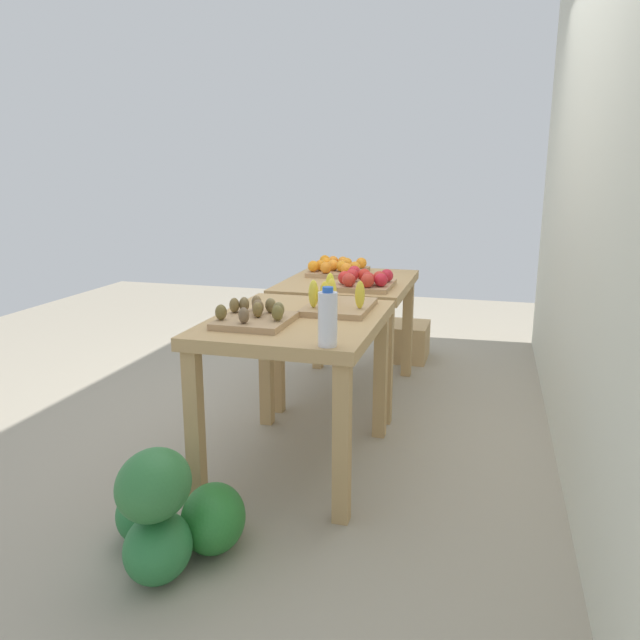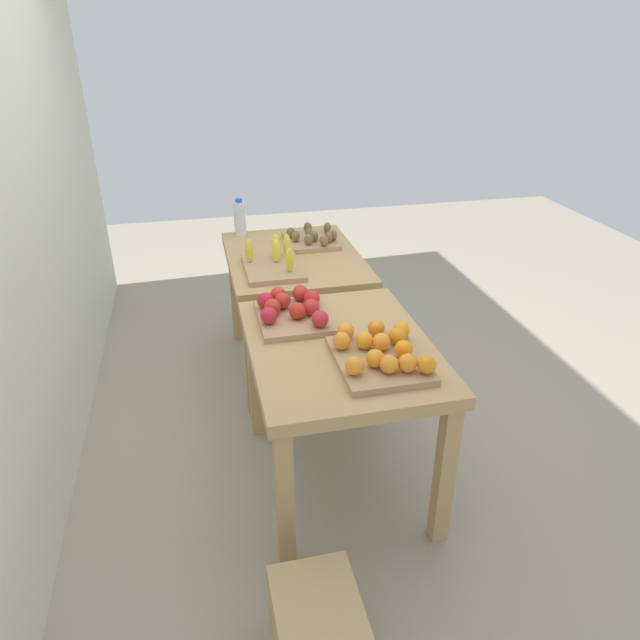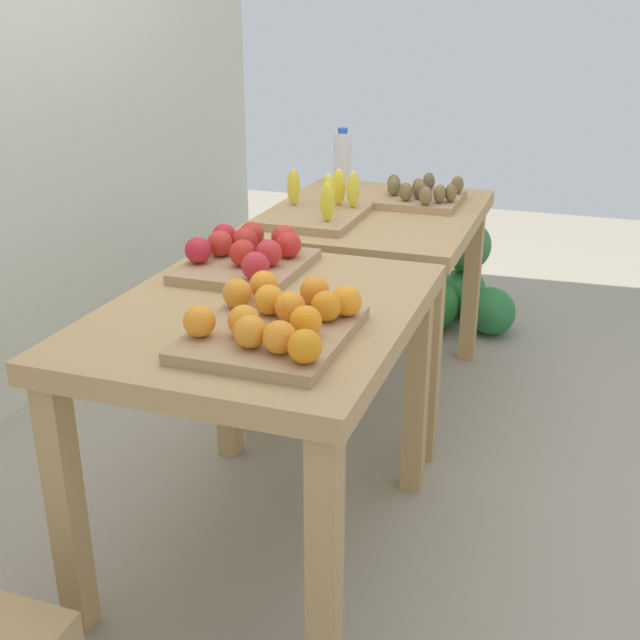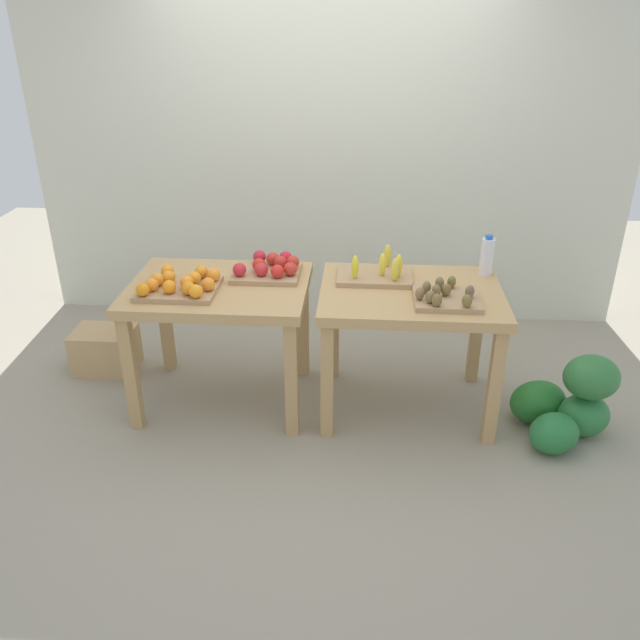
# 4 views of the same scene
# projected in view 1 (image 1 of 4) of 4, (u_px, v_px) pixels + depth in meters

# --- Properties ---
(ground_plane) EXTENTS (8.00, 8.00, 0.00)m
(ground_plane) POSITION_uv_depth(u_px,v_px,m) (326.00, 422.00, 3.71)
(ground_plane) COLOR gray
(back_wall) EXTENTS (4.40, 0.12, 3.00)m
(back_wall) POSITION_uv_depth(u_px,v_px,m) (594.00, 166.00, 3.01)
(back_wall) COLOR beige
(back_wall) RESTS_ON ground_plane
(display_table_left) EXTENTS (1.04, 0.80, 0.78)m
(display_table_left) POSITION_uv_depth(u_px,v_px,m) (348.00, 297.00, 4.08)
(display_table_left) COLOR tan
(display_table_left) RESTS_ON ground_plane
(display_table_right) EXTENTS (1.04, 0.80, 0.78)m
(display_table_right) POSITION_uv_depth(u_px,v_px,m) (297.00, 340.00, 3.03)
(display_table_right) COLOR tan
(display_table_right) RESTS_ON ground_plane
(orange_bin) EXTENTS (0.46, 0.38, 0.11)m
(orange_bin) POSITION_uv_depth(u_px,v_px,m) (337.00, 268.00, 4.25)
(orange_bin) COLOR tan
(orange_bin) RESTS_ON display_table_left
(apple_bin) EXTENTS (0.41, 0.35, 0.11)m
(apple_bin) POSITION_uv_depth(u_px,v_px,m) (364.00, 281.00, 3.74)
(apple_bin) COLOR tan
(apple_bin) RESTS_ON display_table_left
(banana_crate) EXTENTS (0.44, 0.32, 0.17)m
(banana_crate) POSITION_uv_depth(u_px,v_px,m) (337.00, 303.00, 3.14)
(banana_crate) COLOR tan
(banana_crate) RESTS_ON display_table_right
(kiwi_bin) EXTENTS (0.37, 0.33, 0.10)m
(kiwi_bin) POSITION_uv_depth(u_px,v_px,m) (255.00, 316.00, 2.87)
(kiwi_bin) COLOR tan
(kiwi_bin) RESTS_ON display_table_right
(water_bottle) EXTENTS (0.08, 0.08, 0.24)m
(water_bottle) POSITION_uv_depth(u_px,v_px,m) (328.00, 319.00, 2.48)
(water_bottle) COLOR silver
(water_bottle) RESTS_ON display_table_right
(watermelon_pile) EXTENTS (0.61, 0.63, 0.51)m
(watermelon_pile) POSITION_uv_depth(u_px,v_px,m) (171.00, 515.00, 2.35)
(watermelon_pile) COLOR #287339
(watermelon_pile) RESTS_ON ground_plane
(cardboard_produce_box) EXTENTS (0.40, 0.30, 0.29)m
(cardboard_produce_box) POSITION_uv_depth(u_px,v_px,m) (409.00, 341.00, 4.95)
(cardboard_produce_box) COLOR tan
(cardboard_produce_box) RESTS_ON ground_plane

